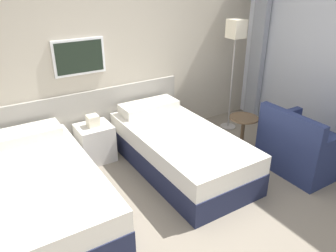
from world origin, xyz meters
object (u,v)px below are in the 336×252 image
(bed_near_door, at_px, (45,191))
(floor_lamp, at_px, (235,41))
(bed_near_window, at_px, (179,149))
(nightstand, at_px, (95,142))
(armchair, at_px, (302,149))
(side_table, at_px, (243,130))

(bed_near_door, height_order, floor_lamp, floor_lamp)
(bed_near_door, bearing_deg, floor_lamp, 10.88)
(bed_near_window, height_order, nightstand, bed_near_window)
(nightstand, relative_size, floor_lamp, 0.38)
(floor_lamp, xyz_separation_m, armchair, (-0.05, -1.39, -1.08))
(side_table, bearing_deg, armchair, -55.09)
(nightstand, height_order, floor_lamp, floor_lamp)
(bed_near_window, bearing_deg, armchair, -32.98)
(bed_near_door, distance_m, armchair, 3.00)
(bed_near_door, height_order, nightstand, bed_near_door)
(side_table, bearing_deg, floor_lamp, 58.51)
(nightstand, bearing_deg, bed_near_window, -42.47)
(bed_near_door, relative_size, nightstand, 3.18)
(side_table, relative_size, armchair, 0.65)
(bed_near_door, bearing_deg, side_table, -5.06)
(bed_near_window, distance_m, armchair, 1.52)
(bed_near_door, distance_m, bed_near_window, 1.61)
(bed_near_door, relative_size, side_table, 3.48)
(floor_lamp, xyz_separation_m, side_table, (-0.48, -0.78, -0.97))
(bed_near_door, xyz_separation_m, bed_near_window, (1.61, 0.00, 0.00))
(floor_lamp, bearing_deg, nightstand, 175.39)
(bed_near_window, relative_size, floor_lamp, 1.20)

